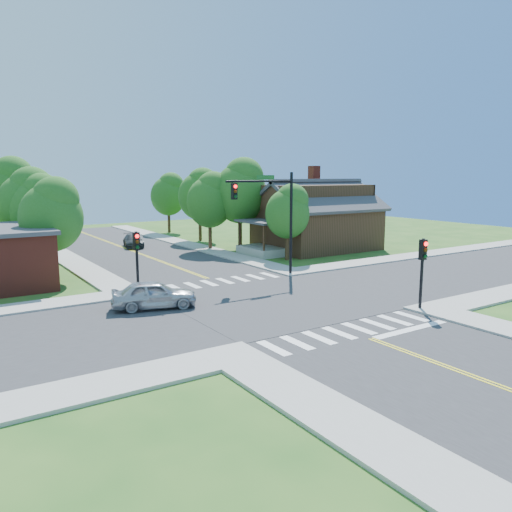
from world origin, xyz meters
TOP-DOWN VIEW (x-y plane):
  - ground at (0.00, 0.00)m, footprint 100.00×100.00m
  - road_ns at (0.00, 0.00)m, footprint 10.00×90.00m
  - road_ew at (0.00, 0.00)m, footprint 90.00×10.00m
  - intersection_patch at (0.00, 0.00)m, footprint 10.20×10.20m
  - sidewalk_ne at (15.82, 15.82)m, footprint 40.00×40.00m
  - crosswalk_north at (0.00, 6.20)m, footprint 8.85×2.00m
  - crosswalk_south at (0.00, -6.20)m, footprint 8.85×2.00m
  - centerline at (0.00, 0.00)m, footprint 0.30×90.00m
  - stop_bar at (2.50, -7.60)m, footprint 4.60×0.45m
  - signal_mast_ne at (3.91, 5.59)m, footprint 5.30×0.42m
  - signal_pole_se at (5.60, -5.62)m, footprint 0.34×0.42m
  - signal_pole_nw at (-5.60, 5.58)m, footprint 0.34×0.42m
  - house_ne at (15.11, 14.23)m, footprint 13.05×8.80m
  - tree_e_a at (9.26, 10.73)m, footprint 3.72×3.53m
  - tree_e_b at (9.23, 18.13)m, footprint 5.10×4.84m
  - tree_e_c at (8.82, 25.72)m, footprint 4.58×4.35m
  - tree_e_d at (9.15, 34.73)m, footprint 4.30×4.09m
  - tree_w_a at (-8.68, 12.69)m, footprint 4.08×3.88m
  - tree_w_b at (-9.00, 19.47)m, footprint 4.51×4.28m
  - tree_w_c at (-9.08, 28.44)m, footprint 5.13×4.88m
  - tree_w_d at (-9.13, 37.03)m, footprint 3.53×3.36m
  - tree_house at (6.65, 19.37)m, footprint 4.33×4.11m
  - tree_bldg at (-8.50, 18.43)m, footprint 4.22×4.01m
  - car_silver at (-5.92, 2.32)m, footprint 4.24×5.41m
  - car_dgrey at (0.96, 24.83)m, footprint 3.62×4.99m

SIDE VIEW (x-z plane):
  - ground at x=0.00m, z-range 0.00..0.00m
  - intersection_patch at x=0.00m, z-range -0.03..0.03m
  - stop_bar at x=2.50m, z-range -0.05..0.05m
  - road_ns at x=0.00m, z-range 0.00..0.04m
  - road_ew at x=0.00m, z-range 0.01..0.04m
  - crosswalk_north at x=0.00m, z-range 0.04..0.05m
  - crosswalk_south at x=0.00m, z-range 0.04..0.05m
  - centerline at x=0.00m, z-range 0.04..0.05m
  - sidewalk_ne at x=15.82m, z-range 0.00..0.14m
  - car_dgrey at x=0.96m, z-range 0.00..1.22m
  - car_silver at x=-5.92m, z-range 0.00..1.50m
  - signal_pole_se at x=5.60m, z-range 0.76..4.56m
  - signal_pole_nw at x=-5.60m, z-range 0.76..4.56m
  - house_ne at x=15.11m, z-range -0.23..6.88m
  - tree_w_d at x=-9.13m, z-range 0.93..6.93m
  - tree_e_a at x=9.26m, z-range 0.98..7.30m
  - tree_w_a at x=-8.68m, z-range 1.07..8.02m
  - tree_bldg at x=-8.50m, z-range 1.11..8.28m
  - tree_e_d at x=9.15m, z-range 1.13..8.45m
  - tree_house at x=6.65m, z-range 1.14..8.50m
  - signal_mast_ne at x=3.91m, z-range 1.25..8.45m
  - tree_w_b at x=-9.00m, z-range 1.19..8.85m
  - tree_e_c at x=8.82m, z-range 1.21..8.99m
  - tree_e_b at x=9.23m, z-range 1.34..10.01m
  - tree_w_c at x=-9.08m, z-range 1.36..10.08m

